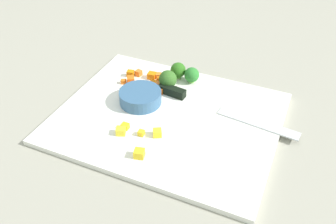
{
  "coord_description": "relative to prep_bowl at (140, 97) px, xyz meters",
  "views": [
    {
      "loc": [
        -0.25,
        0.56,
        0.51
      ],
      "look_at": [
        0.0,
        0.0,
        0.02
      ],
      "focal_mm": 38.75,
      "sensor_mm": 36.0,
      "label": 1
    }
  ],
  "objects": [
    {
      "name": "ground_plane",
      "position": [
        -0.08,
        0.02,
        -0.03
      ],
      "size": [
        4.0,
        4.0,
        0.0
      ],
      "primitive_type": "plane",
      "color": "gray"
    },
    {
      "name": "carrot_dice_0",
      "position": [
        -0.01,
        -0.07,
        -0.01
      ],
      "size": [
        0.02,
        0.02,
        0.01
      ],
      "primitive_type": "cube",
      "rotation": [
        0.0,
        0.0,
        3.08
      ],
      "color": "orange",
      "rests_on": "cutting_board"
    },
    {
      "name": "pepper_dice_2",
      "position": [
        -0.08,
        0.16,
        -0.01
      ],
      "size": [
        0.02,
        0.02,
        0.02
      ],
      "primitive_type": "cube",
      "rotation": [
        0.0,
        0.0,
        0.23
      ],
      "color": "yellow",
      "rests_on": "cutting_board"
    },
    {
      "name": "carrot_dice_8",
      "position": [
        0.05,
        -0.04,
        -0.01
      ],
      "size": [
        0.02,
        0.02,
        0.01
      ],
      "primitive_type": "cube",
      "rotation": [
        0.0,
        0.0,
        2.6
      ],
      "color": "orange",
      "rests_on": "cutting_board"
    },
    {
      "name": "carrot_dice_7",
      "position": [
        0.07,
        -0.05,
        -0.01
      ],
      "size": [
        0.02,
        0.01,
        0.01
      ],
      "primitive_type": "cube",
      "rotation": [
        0.0,
        0.0,
        0.4
      ],
      "color": "orange",
      "rests_on": "cutting_board"
    },
    {
      "name": "carrot_dice_9",
      "position": [
        0.06,
        -0.06,
        -0.01
      ],
      "size": [
        0.02,
        0.03,
        0.02
      ],
      "primitive_type": "cube",
      "rotation": [
        0.0,
        0.0,
        2.13
      ],
      "color": "orange",
      "rests_on": "cutting_board"
    },
    {
      "name": "carrot_dice_10",
      "position": [
        -0.01,
        -0.09,
        -0.01
      ],
      "size": [
        0.02,
        0.02,
        0.01
      ],
      "primitive_type": "cube",
      "rotation": [
        0.0,
        0.0,
        1.86
      ],
      "color": "orange",
      "rests_on": "cutting_board"
    },
    {
      "name": "pepper_dice_4",
      "position": [
        -0.08,
        0.09,
        -0.01
      ],
      "size": [
        0.02,
        0.02,
        0.01
      ],
      "primitive_type": "cube",
      "rotation": [
        0.0,
        0.0,
        2.07
      ],
      "color": "yellow",
      "rests_on": "cutting_board"
    },
    {
      "name": "carrot_dice_4",
      "position": [
        0.01,
        -0.11,
        -0.01
      ],
      "size": [
        0.02,
        0.02,
        0.01
      ],
      "primitive_type": "cube",
      "rotation": [
        0.0,
        0.0,
        1.88
      ],
      "color": "orange",
      "rests_on": "cutting_board"
    },
    {
      "name": "carrot_dice_5",
      "position": [
        0.0,
        -0.07,
        -0.01
      ],
      "size": [
        0.02,
        0.02,
        0.01
      ],
      "primitive_type": "cube",
      "rotation": [
        0.0,
        0.0,
        1.9
      ],
      "color": "orange",
      "rests_on": "cutting_board"
    },
    {
      "name": "pepper_dice_3",
      "position": [
        -0.05,
        0.1,
        -0.01
      ],
      "size": [
        0.01,
        0.01,
        0.01
      ],
      "primitive_type": "cube",
      "rotation": [
        0.0,
        0.0,
        1.6
      ],
      "color": "yellow",
      "rests_on": "cutting_board"
    },
    {
      "name": "prep_bowl",
      "position": [
        0.0,
        0.0,
        0.0
      ],
      "size": [
        0.1,
        0.1,
        0.03
      ],
      "primitive_type": "cylinder",
      "color": "#386087",
      "rests_on": "cutting_board"
    },
    {
      "name": "carrot_dice_2",
      "position": [
        0.06,
        -0.1,
        -0.01
      ],
      "size": [
        0.02,
        0.02,
        0.01
      ],
      "primitive_type": "cube",
      "rotation": [
        0.0,
        0.0,
        1.37
      ],
      "color": "orange",
      "rests_on": "cutting_board"
    },
    {
      "name": "carrot_dice_6",
      "position": [
        0.02,
        -0.1,
        -0.01
      ],
      "size": [
        0.02,
        0.02,
        0.02
      ],
      "primitive_type": "cube",
      "rotation": [
        0.0,
        0.0,
        0.07
      ],
      "color": "orange",
      "rests_on": "cutting_board"
    },
    {
      "name": "broccoli_floret_2",
      "position": [
        -0.04,
        -0.13,
        0.01
      ],
      "size": [
        0.04,
        0.04,
        0.04
      ],
      "color": "#84BF56",
      "rests_on": "cutting_board"
    },
    {
      "name": "chef_knife",
      "position": [
        -0.13,
        -0.05,
        -0.01
      ],
      "size": [
        0.33,
        0.06,
        0.02
      ],
      "rotation": [
        0.0,
        0.0,
        3.03
      ],
      "color": "silver",
      "rests_on": "cutting_board"
    },
    {
      "name": "pepper_dice_1",
      "position": [
        -0.01,
        0.11,
        -0.01
      ],
      "size": [
        0.02,
        0.02,
        0.01
      ],
      "primitive_type": "cube",
      "rotation": [
        0.0,
        0.0,
        1.95
      ],
      "color": "yellow",
      "rests_on": "cutting_board"
    },
    {
      "name": "pepper_dice_0",
      "position": [
        -0.01,
        0.09,
        -0.01
      ],
      "size": [
        0.02,
        0.01,
        0.01
      ],
      "primitive_type": "cube",
      "rotation": [
        0.0,
        0.0,
        3.12
      ],
      "color": "yellow",
      "rests_on": "cutting_board"
    },
    {
      "name": "carrot_dice_3",
      "position": [
        -0.03,
        -0.05,
        -0.01
      ],
      "size": [
        0.02,
        0.02,
        0.01
      ],
      "primitive_type": "cube",
      "rotation": [
        0.0,
        0.0,
        3.02
      ],
      "color": "orange",
      "rests_on": "cutting_board"
    },
    {
      "name": "broccoli_floret_1",
      "position": [
        -0.08,
        -0.12,
        0.01
      ],
      "size": [
        0.04,
        0.04,
        0.04
      ],
      "color": "#7FC354",
      "rests_on": "cutting_board"
    },
    {
      "name": "broccoli_floret_0",
      "position": [
        -0.03,
        -0.08,
        0.01
      ],
      "size": [
        0.04,
        0.04,
        0.05
      ],
      "color": "#8ABC5B",
      "rests_on": "cutting_board"
    },
    {
      "name": "cutting_board",
      "position": [
        -0.08,
        0.02,
        -0.02
      ],
      "size": [
        0.47,
        0.38,
        0.01
      ],
      "primitive_type": "cube",
      "color": "white",
      "rests_on": "ground_plane"
    },
    {
      "name": "carrot_dice_1",
      "position": [
        0.07,
        -0.09,
        -0.01
      ],
      "size": [
        0.02,
        0.02,
        0.02
      ],
      "primitive_type": "cube",
      "rotation": [
        0.0,
        0.0,
        0.19
      ],
      "color": "orange",
      "rests_on": "cutting_board"
    }
  ]
}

